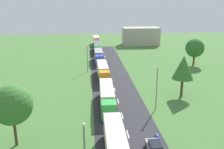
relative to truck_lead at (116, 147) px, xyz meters
name	(u,v)px	position (x,y,z in m)	size (l,w,h in m)	color
road	(123,116)	(2.48, 13.05, -2.11)	(10.00, 140.00, 0.06)	#2B2B30
lane_marking_centre	(125,125)	(2.48, 9.66, -2.07)	(0.16, 121.73, 0.01)	white
truck_lead	(116,147)	(0.00, 0.00, 0.00)	(2.62, 14.05, 3.58)	orange
truck_second	(107,96)	(0.11, 17.41, -0.02)	(2.79, 14.15, 3.55)	green
truck_third	(103,70)	(0.32, 36.04, -0.04)	(2.72, 13.45, 3.52)	orange
truck_fourth	(99,56)	(-0.01, 54.03, 0.04)	(2.52, 12.42, 3.74)	blue
truck_fifth	(97,47)	(0.12, 71.35, -0.05)	(2.58, 14.56, 3.45)	green
truck_sixth	(96,40)	(0.25, 87.86, 0.04)	(2.58, 12.23, 3.74)	red
car_second	(155,148)	(5.25, 1.50, -1.28)	(1.81, 4.12, 1.54)	gray
motorcycle_courier	(157,137)	(6.43, 4.60, -1.59)	(0.28, 1.94, 0.91)	black
lamppost_second	(157,86)	(9.03, 15.63, 2.39)	(0.36, 0.36, 8.10)	slate
lamppost_third	(87,56)	(-3.61, 42.93, 2.27)	(0.36, 0.36, 7.86)	slate
tree_oak	(12,105)	(-13.42, 5.19, 3.89)	(5.48, 5.48, 8.78)	#513823
tree_birch	(183,68)	(16.04, 21.63, 4.08)	(4.39, 4.39, 8.69)	#513823
tree_maple	(195,48)	(29.24, 47.60, 3.24)	(5.69, 5.69, 8.25)	#513823
distant_building	(141,36)	(20.29, 86.96, 1.75)	(16.14, 8.03, 7.77)	#B2A899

